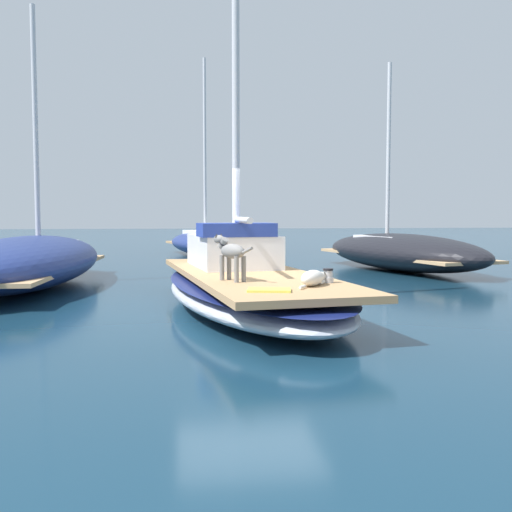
{
  "coord_description": "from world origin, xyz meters",
  "views": [
    {
      "loc": [
        -1.17,
        -9.93,
        1.65
      ],
      "look_at": [
        0.0,
        -1.0,
        1.01
      ],
      "focal_mm": 40.98,
      "sensor_mm": 36.0,
      "label": 1
    }
  ],
  "objects_px": {
    "dog_white": "(313,278)",
    "moored_boat_starboard_side": "(401,251)",
    "deck_towel": "(269,290)",
    "moored_boat_far_astern": "(211,243)",
    "sailboat_main": "(248,291)",
    "moored_boat_port_side": "(29,261)",
    "deck_winch": "(328,276)",
    "dog_grey": "(231,253)"
  },
  "relations": [
    {
      "from": "moored_boat_port_side",
      "to": "sailboat_main",
      "type": "bearing_deg",
      "value": -39.63
    },
    {
      "from": "dog_grey",
      "to": "moored_boat_far_astern",
      "type": "xyz_separation_m",
      "value": [
        0.48,
        14.59,
        -0.55
      ]
    },
    {
      "from": "dog_white",
      "to": "moored_boat_starboard_side",
      "type": "height_order",
      "value": "moored_boat_starboard_side"
    },
    {
      "from": "deck_towel",
      "to": "moored_boat_far_astern",
      "type": "xyz_separation_m",
      "value": [
        0.09,
        15.84,
        -0.14
      ]
    },
    {
      "from": "deck_towel",
      "to": "moored_boat_far_astern",
      "type": "height_order",
      "value": "moored_boat_far_astern"
    },
    {
      "from": "dog_grey",
      "to": "moored_boat_port_side",
      "type": "xyz_separation_m",
      "value": [
        -4.15,
        5.04,
        -0.48
      ]
    },
    {
      "from": "moored_boat_starboard_side",
      "to": "deck_towel",
      "type": "bearing_deg",
      "value": -120.36
    },
    {
      "from": "moored_boat_port_side",
      "to": "moored_boat_far_astern",
      "type": "xyz_separation_m",
      "value": [
        4.63,
        9.55,
        -0.06
      ]
    },
    {
      "from": "deck_winch",
      "to": "deck_towel",
      "type": "relative_size",
      "value": 0.38
    },
    {
      "from": "deck_towel",
      "to": "moored_boat_starboard_side",
      "type": "bearing_deg",
      "value": 59.64
    },
    {
      "from": "dog_grey",
      "to": "moored_boat_port_side",
      "type": "height_order",
      "value": "moored_boat_port_side"
    },
    {
      "from": "sailboat_main",
      "to": "deck_winch",
      "type": "bearing_deg",
      "value": -60.46
    },
    {
      "from": "dog_white",
      "to": "moored_boat_far_astern",
      "type": "relative_size",
      "value": 0.11
    },
    {
      "from": "moored_boat_starboard_side",
      "to": "dog_white",
      "type": "bearing_deg",
      "value": -118.32
    },
    {
      "from": "dog_grey",
      "to": "deck_winch",
      "type": "distance_m",
      "value": 1.48
    },
    {
      "from": "sailboat_main",
      "to": "moored_boat_starboard_side",
      "type": "height_order",
      "value": "moored_boat_starboard_side"
    },
    {
      "from": "deck_towel",
      "to": "moored_boat_far_astern",
      "type": "bearing_deg",
      "value": 89.68
    },
    {
      "from": "deck_towel",
      "to": "moored_boat_far_astern",
      "type": "distance_m",
      "value": 15.84
    },
    {
      "from": "dog_white",
      "to": "moored_boat_starboard_side",
      "type": "xyz_separation_m",
      "value": [
        4.66,
        8.65,
        -0.2
      ]
    },
    {
      "from": "moored_boat_starboard_side",
      "to": "moored_boat_far_astern",
      "type": "distance_m",
      "value": 8.51
    },
    {
      "from": "moored_boat_port_side",
      "to": "moored_boat_far_astern",
      "type": "distance_m",
      "value": 10.61
    },
    {
      "from": "moored_boat_starboard_side",
      "to": "moored_boat_port_side",
      "type": "relative_size",
      "value": 0.96
    },
    {
      "from": "moored_boat_starboard_side",
      "to": "moored_boat_far_astern",
      "type": "xyz_separation_m",
      "value": [
        -5.28,
        6.68,
        -0.03
      ]
    },
    {
      "from": "moored_boat_starboard_side",
      "to": "moored_boat_far_astern",
      "type": "bearing_deg",
      "value": 128.32
    },
    {
      "from": "moored_boat_starboard_side",
      "to": "moored_boat_port_side",
      "type": "bearing_deg",
      "value": -163.85
    },
    {
      "from": "dog_grey",
      "to": "moored_boat_starboard_side",
      "type": "relative_size",
      "value": 0.11
    },
    {
      "from": "sailboat_main",
      "to": "deck_winch",
      "type": "distance_m",
      "value": 2.0
    },
    {
      "from": "deck_winch",
      "to": "moored_boat_far_astern",
      "type": "xyz_separation_m",
      "value": [
        -0.9,
        15.03,
        -0.22
      ]
    },
    {
      "from": "dog_grey",
      "to": "sailboat_main",
      "type": "bearing_deg",
      "value": 71.82
    },
    {
      "from": "dog_grey",
      "to": "deck_towel",
      "type": "height_order",
      "value": "dog_grey"
    },
    {
      "from": "dog_white",
      "to": "deck_winch",
      "type": "xyz_separation_m",
      "value": [
        0.29,
        0.3,
        -0.01
      ]
    },
    {
      "from": "moored_boat_far_astern",
      "to": "moored_boat_port_side",
      "type": "bearing_deg",
      "value": -115.86
    },
    {
      "from": "sailboat_main",
      "to": "moored_boat_far_astern",
      "type": "distance_m",
      "value": 13.33
    },
    {
      "from": "sailboat_main",
      "to": "dog_grey",
      "type": "distance_m",
      "value": 1.52
    },
    {
      "from": "deck_towel",
      "to": "dog_white",
      "type": "bearing_deg",
      "value": 35.88
    },
    {
      "from": "sailboat_main",
      "to": "moored_boat_far_astern",
      "type": "bearing_deg",
      "value": 89.73
    },
    {
      "from": "dog_white",
      "to": "deck_towel",
      "type": "xyz_separation_m",
      "value": [
        -0.7,
        -0.51,
        -0.09
      ]
    },
    {
      "from": "sailboat_main",
      "to": "deck_towel",
      "type": "bearing_deg",
      "value": -90.57
    },
    {
      "from": "deck_towel",
      "to": "moored_boat_starboard_side",
      "type": "xyz_separation_m",
      "value": [
        5.37,
        9.16,
        -0.11
      ]
    },
    {
      "from": "sailboat_main",
      "to": "deck_winch",
      "type": "height_order",
      "value": "deck_winch"
    },
    {
      "from": "deck_towel",
      "to": "dog_grey",
      "type": "bearing_deg",
      "value": 107.24
    },
    {
      "from": "dog_white",
      "to": "deck_towel",
      "type": "bearing_deg",
      "value": -144.12
    }
  ]
}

